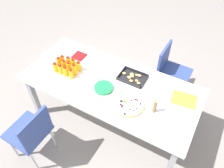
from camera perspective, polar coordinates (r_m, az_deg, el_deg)
ground_plane at (r=3.13m, az=-0.43°, el=-8.90°), size 12.00×12.00×0.00m
party_table at (r=2.61m, az=-0.51°, el=-0.79°), size 2.01×0.90×0.72m
chair_near_left at (r=2.59m, az=-19.63°, el=-11.31°), size 0.41×0.41×0.83m
chair_far_right at (r=3.15m, az=14.44°, el=3.58°), size 0.41×0.41×0.83m
juice_bottle_0 at (r=2.75m, az=-14.01°, el=4.04°), size 0.06×0.06×0.13m
juice_bottle_1 at (r=2.71m, az=-12.79°, el=3.58°), size 0.06×0.06×0.13m
juice_bottle_2 at (r=2.67m, az=-11.61°, el=3.12°), size 0.06×0.06×0.13m
juice_bottle_3 at (r=2.63m, az=-10.22°, el=2.52°), size 0.05×0.05×0.13m
juice_bottle_4 at (r=2.79m, az=-13.14°, el=5.23°), size 0.06×0.06×0.15m
juice_bottle_5 at (r=2.74m, az=-11.87°, el=4.57°), size 0.06×0.06×0.14m
juice_bottle_6 at (r=2.71m, az=-10.76°, el=4.17°), size 0.05×0.05×0.14m
juice_bottle_7 at (r=2.66m, az=-9.46°, el=3.56°), size 0.05×0.05×0.15m
juice_bottle_8 at (r=2.82m, az=-12.24°, el=5.85°), size 0.06×0.06×0.13m
juice_bottle_9 at (r=2.79m, az=-10.87°, el=5.52°), size 0.06×0.06×0.14m
juice_bottle_10 at (r=2.75m, az=-9.66°, el=5.05°), size 0.06×0.06×0.14m
juice_bottle_11 at (r=2.71m, az=-8.41°, el=4.39°), size 0.06×0.06×0.13m
fruit_pizza at (r=2.37m, az=4.00°, el=-4.91°), size 0.35×0.35×0.05m
snack_tray at (r=2.63m, az=5.16°, el=1.65°), size 0.31×0.23×0.04m
plate_stack at (r=2.51m, az=-2.13°, el=-0.94°), size 0.21×0.21×0.03m
napkin_stack at (r=2.94m, az=-8.25°, el=7.00°), size 0.15×0.15×0.01m
cardboard_tube at (r=2.29m, az=10.66°, el=-5.51°), size 0.04×0.04×0.17m
paper_folder at (r=2.53m, az=17.63°, el=-3.70°), size 0.28×0.23×0.01m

